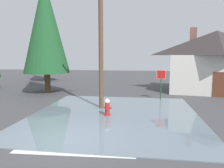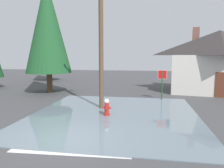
{
  "view_description": "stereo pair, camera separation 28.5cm",
  "coord_description": "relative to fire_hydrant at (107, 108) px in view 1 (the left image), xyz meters",
  "views": [
    {
      "loc": [
        2.88,
        -7.63,
        3.27
      ],
      "look_at": [
        1.08,
        5.03,
        1.58
      ],
      "focal_mm": 34.36,
      "sensor_mm": 36.0,
      "label": 1
    },
    {
      "loc": [
        3.16,
        -7.59,
        3.27
      ],
      "look_at": [
        1.08,
        5.03,
        1.58
      ],
      "focal_mm": 34.36,
      "sensor_mm": 36.0,
      "label": 2
    }
  ],
  "objects": [
    {
      "name": "fire_hydrant",
      "position": [
        0.0,
        0.0,
        0.0
      ],
      "size": [
        0.48,
        0.41,
        0.95
      ],
      "color": "#AD231E",
      "rests_on": "ground"
    },
    {
      "name": "lane_stop_bar",
      "position": [
        -0.42,
        -4.7,
        -0.46
      ],
      "size": [
        4.27,
        0.5,
        0.01
      ],
      "primitive_type": "cube",
      "rotation": [
        0.0,
        0.0,
        0.05
      ],
      "color": "silver",
      "rests_on": "ground"
    },
    {
      "name": "pine_tree_short_left",
      "position": [
        -10.78,
        15.47,
        4.86
      ],
      "size": [
        3.62,
        3.62,
        9.06
      ],
      "color": "#4C3823",
      "rests_on": "ground"
    },
    {
      "name": "pine_tree_mid_left",
      "position": [
        -6.46,
        6.62,
        5.36
      ],
      "size": [
        3.96,
        3.96,
        9.91
      ],
      "color": "#4C3823",
      "rests_on": "ground"
    },
    {
      "name": "flood_puddle",
      "position": [
        0.39,
        0.29,
        -0.45
      ],
      "size": [
        9.1,
        9.95,
        0.04
      ],
      "primitive_type": "cube",
      "color": "slate",
      "rests_on": "ground"
    },
    {
      "name": "stop_sign_far",
      "position": [
        3.24,
        4.84,
        1.1
      ],
      "size": [
        0.64,
        0.08,
        2.22
      ],
      "color": "#1E4C28",
      "rests_on": "ground"
    },
    {
      "name": "house",
      "position": [
        8.34,
        9.2,
        2.38
      ],
      "size": [
        9.07,
        7.01,
        5.92
      ],
      "color": "beige",
      "rests_on": "ground"
    },
    {
      "name": "ground_plane",
      "position": [
        -1.02,
        -3.62,
        -0.52
      ],
      "size": [
        80.0,
        80.0,
        0.1
      ],
      "primitive_type": "cube",
      "color": "#424244"
    },
    {
      "name": "utility_pole",
      "position": [
        -0.64,
        1.62,
        4.06
      ],
      "size": [
        1.6,
        0.28,
        8.71
      ],
      "color": "brown",
      "rests_on": "ground"
    }
  ]
}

